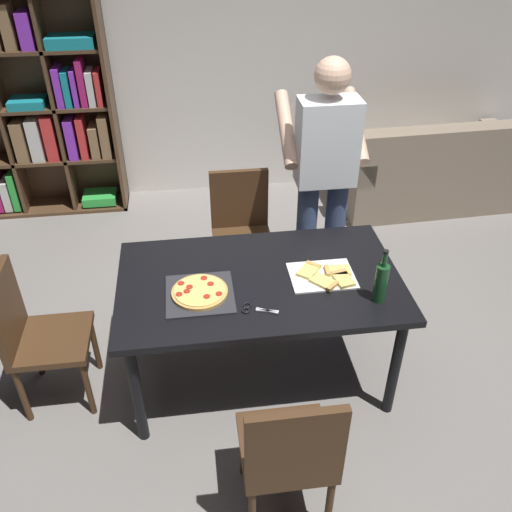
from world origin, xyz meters
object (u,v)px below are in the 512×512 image
object	(u,v)px
chair_left_end	(33,331)
pepperoni_pizza_on_tray	(200,293)
bookshelf	(29,105)
wine_bottle	(381,282)
person_serving_pizza	(324,174)
couch	(430,173)
kitchen_scissors	(254,309)
chair_near_camera	(290,452)
chair_far_side	(241,225)
dining_table	(260,289)

from	to	relation	value
chair_left_end	pepperoni_pizza_on_tray	size ratio (longest dim) A/B	2.49
bookshelf	pepperoni_pizza_on_tray	xyz separation A→B (m)	(1.32, -2.47, -0.22)
wine_bottle	person_serving_pizza	bearing A→B (deg)	93.99
couch	pepperoni_pizza_on_tray	size ratio (longest dim) A/B	4.79
kitchen_scissors	couch	bearing A→B (deg)	48.75
couch	person_serving_pizza	size ratio (longest dim) A/B	0.99
chair_near_camera	wine_bottle	size ratio (longest dim) A/B	2.85
wine_bottle	pepperoni_pizza_on_tray	bearing A→B (deg)	169.88
chair_far_side	person_serving_pizza	bearing A→B (deg)	-22.63
person_serving_pizza	pepperoni_pizza_on_tray	world-z (taller)	person_serving_pizza
chair_near_camera	kitchen_scissors	size ratio (longest dim) A/B	4.54
chair_far_side	bookshelf	distance (m)	2.23
pepperoni_pizza_on_tray	wine_bottle	distance (m)	0.96
couch	wine_bottle	size ratio (longest dim) A/B	5.48
person_serving_pizza	kitchen_scissors	bearing A→B (deg)	-120.92
couch	kitchen_scissors	bearing A→B (deg)	-131.25
chair_near_camera	couch	distance (m)	3.51
person_serving_pizza	bookshelf	bearing A→B (deg)	143.10
bookshelf	couch	bearing A→B (deg)	-6.22
chair_far_side	wine_bottle	world-z (taller)	wine_bottle
chair_left_end	dining_table	bearing A→B (deg)	0.00
wine_bottle	kitchen_scissors	distance (m)	0.67
chair_left_end	pepperoni_pizza_on_tray	world-z (taller)	chair_left_end
bookshelf	wine_bottle	bearing A→B (deg)	-49.52
bookshelf	person_serving_pizza	world-z (taller)	bookshelf
chair_far_side	person_serving_pizza	size ratio (longest dim) A/B	0.51
chair_near_camera	chair_far_side	size ratio (longest dim) A/B	1.00
couch	chair_far_side	bearing A→B (deg)	-151.53
chair_near_camera	couch	bearing A→B (deg)	57.11
wine_bottle	kitchen_scissors	xyz separation A→B (m)	(-0.67, 0.01, -0.11)
couch	bookshelf	xyz separation A→B (m)	(-3.56, 0.39, 0.68)
wine_bottle	kitchen_scissors	world-z (taller)	wine_bottle
chair_left_end	bookshelf	distance (m)	2.45
pepperoni_pizza_on_tray	person_serving_pizza	bearing A→B (deg)	43.92
chair_far_side	bookshelf	bearing A→B (deg)	139.39
chair_left_end	person_serving_pizza	bearing A→B (deg)	22.17
chair_near_camera	couch	world-z (taller)	chair_near_camera
dining_table	chair_near_camera	xyz separation A→B (m)	(-0.00, -0.95, -0.16)
chair_near_camera	chair_far_side	distance (m)	1.91
chair_near_camera	wine_bottle	distance (m)	0.98
dining_table	bookshelf	world-z (taller)	bookshelf
couch	bookshelf	bearing A→B (deg)	173.78
chair_near_camera	pepperoni_pizza_on_tray	distance (m)	0.95
chair_near_camera	chair_left_end	world-z (taller)	same
chair_near_camera	kitchen_scissors	xyz separation A→B (m)	(-0.07, 0.70, 0.24)
chair_near_camera	dining_table	bearing A→B (deg)	90.00
chair_near_camera	couch	size ratio (longest dim) A/B	0.52
chair_far_side	couch	bearing A→B (deg)	28.47
chair_far_side	dining_table	bearing A→B (deg)	-90.00
couch	pepperoni_pizza_on_tray	distance (m)	3.10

